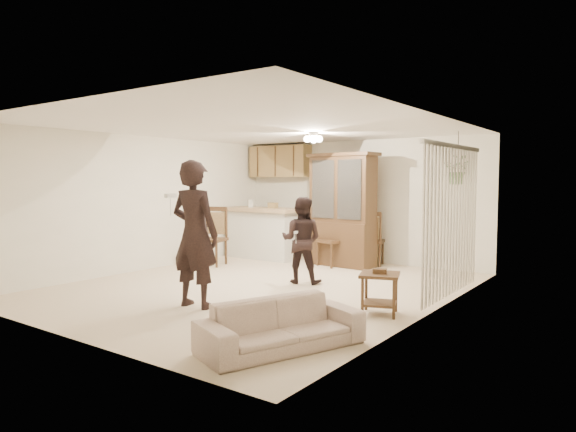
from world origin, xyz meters
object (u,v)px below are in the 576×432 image
Objects in this scene: side_table at (380,293)px; chair_hutch_right at (371,250)px; china_hutch at (343,210)px; chair_bar at (212,249)px; chair_hutch_left at (332,250)px; child at (301,242)px; adult at (195,240)px; sofa at (281,313)px.

side_table is 0.57× the size of chair_hutch_right.
chair_bar is (-2.11, -1.48, -0.76)m from china_hutch.
chair_hutch_left is (-0.13, -0.16, -0.77)m from china_hutch.
side_table is at bearing 131.81° from child.
china_hutch is at bearing -95.68° from adult.
sofa is 1.79m from side_table.
china_hutch is 1.97× the size of chair_hutch_left.
sofa is at bearing -63.70° from china_hutch.
side_table is 3.78m from chair_hutch_right.
adult is at bearing -85.78° from china_hutch.
sofa is 2.13m from adult.
child reaches higher than sofa.
sofa is 0.85× the size of china_hutch.
sofa is 5.24m from chair_bar.
chair_bar is at bearing -129.09° from chair_hutch_left.
chair_hutch_left is (-0.19, 3.86, -0.58)m from adult.
chair_hutch_right is at bearing 18.97° from chair_bar.
chair_hutch_left reaches higher than sofa.
china_hutch is at bearing 44.76° from sofa.
adult is 4.03m from china_hutch.
adult is 1.33× the size of child.
china_hutch reaches higher than chair_bar.
chair_bar is (-2.17, 2.54, -0.58)m from adult.
child is at bearing -58.47° from chair_hutch_left.
chair_bar reaches higher than chair_hutch_right.
china_hutch reaches higher than sofa.
adult reaches higher than chair_bar.
child is 1.21× the size of chair_hutch_left.
child is at bearing 52.60° from sofa.
sofa is 1.04× the size of adult.
child reaches higher than chair_hutch_right.
chair_hutch_right is (-1.77, 3.34, 0.03)m from side_table.
adult is 3.91m from chair_hutch_left.
adult is 2.96× the size of side_table.
sofa is at bearing -96.94° from side_table.
child is 1.81m from chair_hutch_left.
china_hutch is 0.80m from chair_hutch_left.
chair_hutch_left is at bearing 46.87° from sofa.
chair_bar is at bearing 161.19° from side_table.
sofa is at bearing -55.52° from chair_bar.
china_hutch is (-0.30, 1.88, 0.41)m from child.
side_table is at bearing -32.64° from chair_hutch_left.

